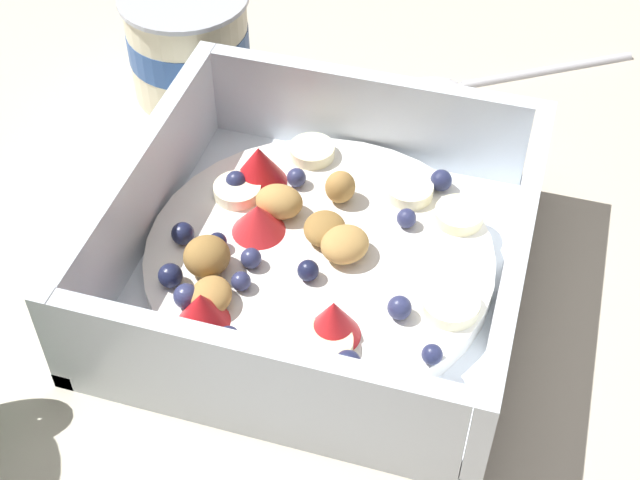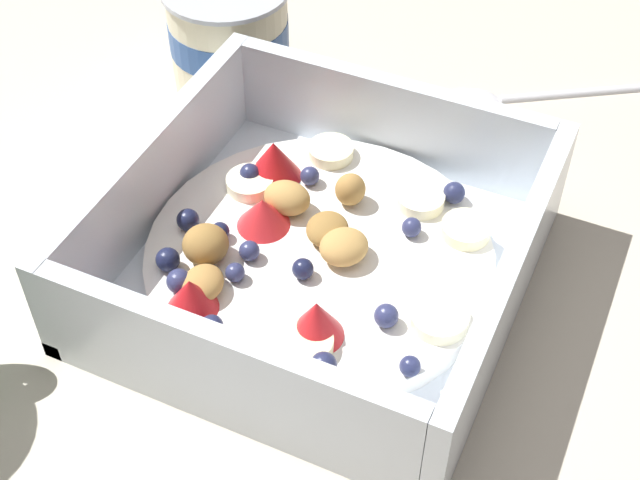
# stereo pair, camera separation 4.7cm
# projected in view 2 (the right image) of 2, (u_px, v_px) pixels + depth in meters

# --- Properties ---
(ground_plane) EXTENTS (2.40, 2.40, 0.00)m
(ground_plane) POSITION_uv_depth(u_px,v_px,m) (304.00, 304.00, 0.48)
(ground_plane) COLOR beige
(fruit_bowl) EXTENTS (0.21, 0.21, 0.07)m
(fruit_bowl) POSITION_uv_depth(u_px,v_px,m) (317.00, 253.00, 0.48)
(fruit_bowl) COLOR white
(fruit_bowl) RESTS_ON ground
(spoon) EXTENTS (0.11, 0.16, 0.01)m
(spoon) POSITION_uv_depth(u_px,v_px,m) (505.00, 95.00, 0.60)
(spoon) COLOR silver
(spoon) RESTS_ON ground
(yogurt_cup) EXTENTS (0.08, 0.08, 0.07)m
(yogurt_cup) POSITION_uv_depth(u_px,v_px,m) (229.00, 34.00, 0.59)
(yogurt_cup) COLOR beige
(yogurt_cup) RESTS_ON ground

